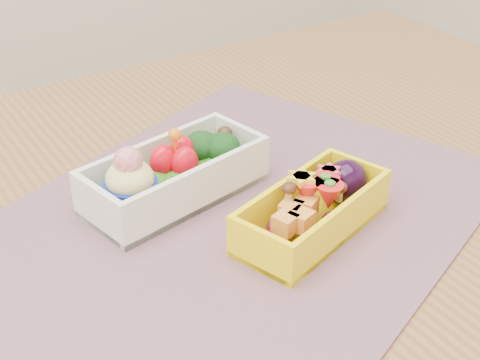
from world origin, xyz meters
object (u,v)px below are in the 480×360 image
bento_white (174,175)px  bento_yellow (315,208)px  placemat (236,217)px  table (220,282)px

bento_white → bento_yellow: bearing=-66.7°
placemat → bento_yellow: bento_yellow is taller
table → placemat: bearing=-81.5°
bento_white → bento_yellow: size_ratio=1.14×
placemat → bento_white: size_ratio=2.57×
table → placemat: (0.00, -0.03, 0.10)m
table → bento_yellow: (0.06, -0.09, 0.13)m
table → placemat: 0.10m
bento_white → bento_yellow: bento_white is taller
placemat → bento_white: (-0.03, 0.06, 0.03)m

